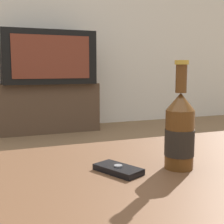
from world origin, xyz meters
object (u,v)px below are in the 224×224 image
Objects in this scene: beer_bottle at (180,132)px; cell_phone at (118,169)px; tv_stand at (48,107)px; television at (47,58)px.

beer_bottle is 2.03× the size of cell_phone.
tv_stand is 8.00× the size of cell_phone.
tv_stand is 2.64m from cell_phone.
television reaches higher than tv_stand.
television reaches higher than cell_phone.
cell_phone is (-0.15, 0.02, -0.08)m from beer_bottle.
television is 7.11× the size of cell_phone.
tv_stand is 2.65m from beer_bottle.
beer_bottle is (-0.15, -2.64, 0.25)m from tv_stand.
tv_stand is 0.51m from television.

